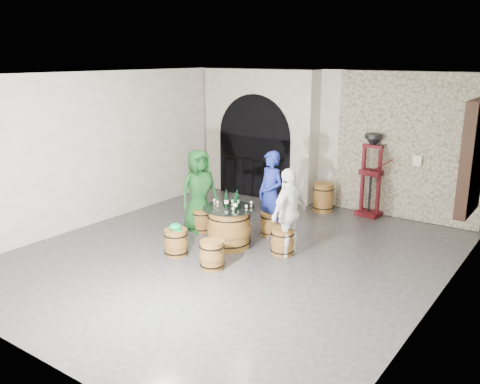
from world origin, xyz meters
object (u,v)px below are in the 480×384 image
Objects in this scene: barrel_stool_near_left at (176,242)px; side_barrel at (323,197)px; wine_bottle_right at (237,200)px; corking_press at (371,169)px; barrel_stool_left at (202,220)px; barrel_stool_near_right at (212,255)px; wine_bottle_center at (235,203)px; barrel_table at (229,227)px; wine_bottle_left at (226,200)px; person_green at (199,190)px; barrel_stool_far at (271,223)px; person_blue at (271,194)px; person_white at (289,212)px; barrel_stool_right at (282,241)px.

side_barrel reaches higher than barrel_stool_near_left.
corking_press is (1.35, 3.22, 0.18)m from wine_bottle_right.
barrel_stool_near_right is at bearing -45.12° from barrel_stool_left.
wine_bottle_center is at bearing -94.44° from side_barrel.
barrel_table is 3.07× the size of wine_bottle_left.
person_green is 1.06m from wine_bottle_left.
corking_press reaches higher than side_barrel.
barrel_stool_near_right is at bearing -66.09° from wine_bottle_left.
person_green is at bearing 159.16° from barrel_table.
person_green reaches higher than barrel_stool_far.
person_blue is 5.29× the size of wine_bottle_center.
wine_bottle_right is at bearing -85.42° from person_blue.
person_green is 1.31m from wine_bottle_center.
barrel_table is 0.54× the size of corking_press.
side_barrel is (0.95, 4.00, 0.09)m from barrel_stool_near_left.
side_barrel is (0.35, 2.93, -0.57)m from wine_bottle_right.
side_barrel is (-0.70, 2.81, -0.48)m from person_white.
corking_press is (2.48, 2.97, 0.23)m from person_green.
person_white reaches higher than barrel_table.
barrel_stool_left and barrel_stool_far have the same top height.
barrel_stool_right is 0.29× the size of person_green.
person_white is 4.97× the size of wine_bottle_center.
person_green reaches higher than barrel_table.
corking_press is at bearing -19.30° from person_green.
barrel_table is 0.62× the size of person_white.
person_green is (-1.06, 0.40, 0.47)m from barrel_table.
person_green is at bearing -118.78° from side_barrel.
barrel_stool_right is 1.29m from wine_bottle_left.
person_blue is 0.93× the size of corking_press.
barrel_stool_left and barrel_stool_right have the same top height.
barrel_stool_far is 0.62m from person_blue.
barrel_stool_near_right is 1.58m from person_white.
person_green is 5.23× the size of wine_bottle_right.
person_white is (0.75, 1.27, 0.56)m from barrel_stool_near_right.
barrel_stool_left is at bearing 176.76° from barrel_stool_right.
person_blue is 5.29× the size of wine_bottle_left.
wine_bottle_left reaches higher than side_barrel.
person_blue is at bearing 66.38° from barrel_stool_near_left.
barrel_stool_near_right is (1.35, -1.35, 0.00)m from barrel_stool_left.
barrel_stool_near_left is at bearing -119.40° from wine_bottle_right.
wine_bottle_center is at bearing -104.37° from corking_press.
barrel_stool_left is at bearing -117.15° from side_barrel.
person_green is at bearing 167.95° from wine_bottle_right.
wine_bottle_center and wine_bottle_right have the same top height.
person_blue reaches higher than wine_bottle_right.
person_blue is 5.29× the size of wine_bottle_right.
person_green is (-0.53, 1.31, 0.61)m from barrel_stool_near_left.
wine_bottle_center is (0.17, -0.04, 0.52)m from barrel_table.
barrel_stool_left is 0.27× the size of corking_press.
barrel_stool_far is 1.09m from wine_bottle_right.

